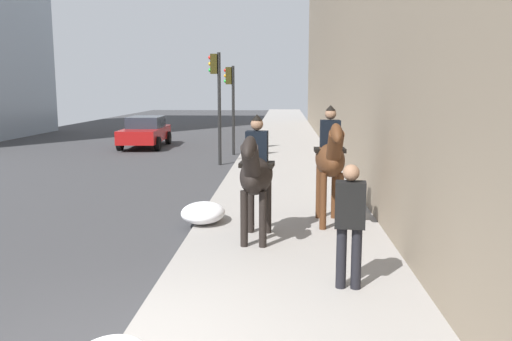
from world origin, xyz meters
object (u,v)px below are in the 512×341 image
mounted_horse_far (330,158)px  car_near_lane (145,131)px  pedestrian_greeting (350,218)px  traffic_light_far_curb (231,95)px  mounted_horse_near (256,173)px  traffic_light_near_curb (217,91)px

mounted_horse_far → car_near_lane: mounted_horse_far is taller
pedestrian_greeting → car_near_lane: pedestrian_greeting is taller
mounted_horse_far → traffic_light_far_curb: bearing=-166.5°
car_near_lane → mounted_horse_far: bearing=25.1°
mounted_horse_near → pedestrian_greeting: (-2.19, -1.37, -0.24)m
car_near_lane → pedestrian_greeting: bearing=20.4°
pedestrian_greeting → mounted_horse_far: bearing=6.0°
mounted_horse_near → pedestrian_greeting: size_ratio=1.31×
car_near_lane → traffic_light_far_curb: 5.37m
mounted_horse_near → pedestrian_greeting: bearing=35.9°
car_near_lane → mounted_horse_near: bearing=18.9°
mounted_horse_near → traffic_light_far_curb: bearing=-168.6°
traffic_light_near_curb → traffic_light_far_curb: bearing=-4.1°
traffic_light_far_curb → mounted_horse_far: bearing=-165.1°
pedestrian_greeting → car_near_lane: 19.23m
pedestrian_greeting → traffic_light_near_curb: size_ratio=0.42×
mounted_horse_far → pedestrian_greeting: mounted_horse_far is taller
mounted_horse_far → traffic_light_near_curb: 9.44m
pedestrian_greeting → traffic_light_near_curb: 12.67m
car_near_lane → traffic_light_near_curb: traffic_light_near_curb is taller
mounted_horse_far → car_near_lane: 16.19m
mounted_horse_far → traffic_light_near_curb: (8.75, 3.32, 1.24)m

